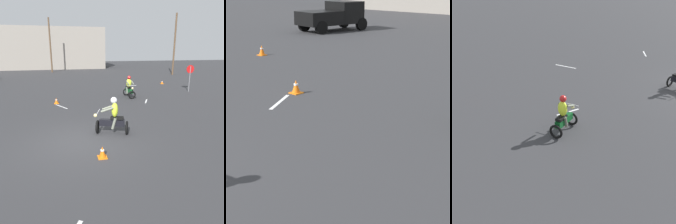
# 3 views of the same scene
# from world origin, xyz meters

# --- Properties ---
(ground_plane) EXTENTS (120.00, 120.00, 0.00)m
(ground_plane) POSITION_xyz_m (0.00, 0.00, 0.00)
(ground_plane) COLOR #333335
(motorcycle_rider_foreground) EXTENTS (1.55, 1.05, 1.66)m
(motorcycle_rider_foreground) POSITION_xyz_m (1.45, 0.54, 0.73)
(motorcycle_rider_foreground) COLOR black
(motorcycle_rider_foreground) RESTS_ON ground
(motorcycle_rider_background) EXTENTS (0.70, 1.52, 1.66)m
(motorcycle_rider_background) POSITION_xyz_m (4.45, 7.77, 0.73)
(motorcycle_rider_background) COLOR black
(motorcycle_rider_background) RESTS_ON ground
(stop_sign) EXTENTS (0.70, 0.08, 2.30)m
(stop_sign) POSITION_xyz_m (10.26, 8.79, 1.63)
(stop_sign) COLOR slate
(stop_sign) RESTS_ON ground
(traffic_cone_near_right) EXTENTS (0.32, 0.32, 0.42)m
(traffic_cone_near_right) POSITION_xyz_m (0.59, -1.55, 0.20)
(traffic_cone_near_right) COLOR orange
(traffic_cone_near_right) RESTS_ON ground
(traffic_cone_mid_center) EXTENTS (0.32, 0.32, 0.40)m
(traffic_cone_mid_center) POSITION_xyz_m (-1.05, 6.83, 0.19)
(traffic_cone_mid_center) COLOR orange
(traffic_cone_mid_center) RESTS_ON ground
(traffic_cone_mid_left) EXTENTS (0.32, 0.32, 0.35)m
(traffic_cone_mid_left) POSITION_xyz_m (9.95, 13.45, 0.17)
(traffic_cone_mid_left) COLOR orange
(traffic_cone_mid_left) RESTS_ON ground
(lane_stripe_ne) EXTENTS (0.62, 1.14, 0.01)m
(lane_stripe_ne) POSITION_xyz_m (5.23, 6.11, 0.00)
(lane_stripe_ne) COLOR silver
(lane_stripe_ne) RESTS_ON ground
(lane_stripe_nw) EXTENTS (0.79, 1.29, 0.01)m
(lane_stripe_nw) POSITION_xyz_m (-0.73, 5.92, 0.00)
(lane_stripe_nw) COLOR silver
(lane_stripe_nw) RESTS_ON ground
(utility_pole_near) EXTENTS (0.24, 0.24, 8.39)m
(utility_pole_near) POSITION_xyz_m (15.32, 21.28, 4.20)
(utility_pole_near) COLOR brown
(utility_pole_near) RESTS_ON ground
(utility_pole_far) EXTENTS (0.24, 0.24, 8.24)m
(utility_pole_far) POSITION_xyz_m (-2.00, 28.62, 4.12)
(utility_pole_far) COLOR brown
(utility_pole_far) RESTS_ON ground
(building_backdrop) EXTENTS (30.07, 9.09, 7.48)m
(building_backdrop) POSITION_xyz_m (-7.33, 37.83, 3.74)
(building_backdrop) COLOR gray
(building_backdrop) RESTS_ON ground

